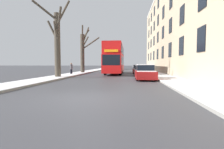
{
  "coord_description": "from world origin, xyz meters",
  "views": [
    {
      "loc": [
        1.99,
        -7.59,
        1.53
      ],
      "look_at": [
        -0.07,
        14.01,
        0.23
      ],
      "focal_mm": 28.0,
      "sensor_mm": 36.0,
      "label": 1
    }
  ],
  "objects_px": {
    "bare_tree_left_1": "(83,50)",
    "double_decker_bus": "(115,58)",
    "parked_car_0": "(145,73)",
    "bare_tree_left_0": "(57,41)",
    "pedestrian_left_sidewalk": "(71,68)",
    "parked_car_2": "(138,69)",
    "oncoming_van": "(118,65)",
    "parked_car_1": "(141,71)"
  },
  "relations": [
    {
      "from": "bare_tree_left_1",
      "to": "parked_car_1",
      "type": "bearing_deg",
      "value": -34.15
    },
    {
      "from": "oncoming_van",
      "to": "bare_tree_left_0",
      "type": "bearing_deg",
      "value": -98.94
    },
    {
      "from": "oncoming_van",
      "to": "double_decker_bus",
      "type": "bearing_deg",
      "value": -87.67
    },
    {
      "from": "parked_car_2",
      "to": "pedestrian_left_sidewalk",
      "type": "bearing_deg",
      "value": -154.97
    },
    {
      "from": "bare_tree_left_1",
      "to": "double_decker_bus",
      "type": "bearing_deg",
      "value": -15.78
    },
    {
      "from": "bare_tree_left_1",
      "to": "oncoming_van",
      "type": "xyz_separation_m",
      "value": [
        4.6,
        19.45,
        -2.67
      ]
    },
    {
      "from": "bare_tree_left_0",
      "to": "parked_car_1",
      "type": "relative_size",
      "value": 2.11
    },
    {
      "from": "parked_car_2",
      "to": "bare_tree_left_0",
      "type": "bearing_deg",
      "value": -132.73
    },
    {
      "from": "double_decker_bus",
      "to": "parked_car_0",
      "type": "distance_m",
      "value": 11.26
    },
    {
      "from": "bare_tree_left_1",
      "to": "parked_car_2",
      "type": "bearing_deg",
      "value": -2.82
    },
    {
      "from": "double_decker_bus",
      "to": "oncoming_van",
      "type": "bearing_deg",
      "value": 92.33
    },
    {
      "from": "parked_car_1",
      "to": "parked_car_2",
      "type": "distance_m",
      "value": 5.79
    },
    {
      "from": "bare_tree_left_1",
      "to": "pedestrian_left_sidewalk",
      "type": "distance_m",
      "value": 5.79
    },
    {
      "from": "double_decker_bus",
      "to": "pedestrian_left_sidewalk",
      "type": "relative_size",
      "value": 6.86
    },
    {
      "from": "double_decker_bus",
      "to": "oncoming_van",
      "type": "relative_size",
      "value": 2.27
    },
    {
      "from": "parked_car_1",
      "to": "parked_car_2",
      "type": "height_order",
      "value": "parked_car_2"
    },
    {
      "from": "parked_car_0",
      "to": "oncoming_van",
      "type": "xyz_separation_m",
      "value": [
        -4.6,
        31.45,
        0.51
      ]
    },
    {
      "from": "bare_tree_left_0",
      "to": "double_decker_bus",
      "type": "xyz_separation_m",
      "value": [
        5.57,
        9.0,
        -1.5
      ]
    },
    {
      "from": "bare_tree_left_0",
      "to": "double_decker_bus",
      "type": "relative_size",
      "value": 0.72
    },
    {
      "from": "parked_car_1",
      "to": "parked_car_2",
      "type": "relative_size",
      "value": 0.97
    },
    {
      "from": "double_decker_bus",
      "to": "pedestrian_left_sidewalk",
      "type": "height_order",
      "value": "double_decker_bus"
    },
    {
      "from": "bare_tree_left_1",
      "to": "parked_car_2",
      "type": "height_order",
      "value": "bare_tree_left_1"
    },
    {
      "from": "bare_tree_left_1",
      "to": "oncoming_van",
      "type": "relative_size",
      "value": 1.54
    },
    {
      "from": "bare_tree_left_0",
      "to": "oncoming_van",
      "type": "relative_size",
      "value": 1.64
    },
    {
      "from": "parked_car_0",
      "to": "parked_car_1",
      "type": "bearing_deg",
      "value": 90.0
    },
    {
      "from": "parked_car_1",
      "to": "bare_tree_left_1",
      "type": "bearing_deg",
      "value": 145.85
    },
    {
      "from": "parked_car_0",
      "to": "pedestrian_left_sidewalk",
      "type": "xyz_separation_m",
      "value": [
        -9.66,
        7.04,
        0.25
      ]
    },
    {
      "from": "pedestrian_left_sidewalk",
      "to": "parked_car_0",
      "type": "bearing_deg",
      "value": -95.29
    },
    {
      "from": "bare_tree_left_0",
      "to": "pedestrian_left_sidewalk",
      "type": "distance_m",
      "value": 6.38
    },
    {
      "from": "parked_car_0",
      "to": "bare_tree_left_0",
      "type": "bearing_deg",
      "value": 171.13
    },
    {
      "from": "parked_car_2",
      "to": "oncoming_van",
      "type": "xyz_separation_m",
      "value": [
        -4.6,
        19.9,
        0.56
      ]
    },
    {
      "from": "parked_car_0",
      "to": "pedestrian_left_sidewalk",
      "type": "distance_m",
      "value": 11.95
    },
    {
      "from": "bare_tree_left_0",
      "to": "bare_tree_left_1",
      "type": "xyz_separation_m",
      "value": [
        0.12,
        10.54,
        -0.13
      ]
    },
    {
      "from": "parked_car_2",
      "to": "double_decker_bus",
      "type": "bearing_deg",
      "value": -163.81
    },
    {
      "from": "bare_tree_left_0",
      "to": "bare_tree_left_1",
      "type": "bearing_deg",
      "value": 89.36
    },
    {
      "from": "bare_tree_left_1",
      "to": "parked_car_1",
      "type": "distance_m",
      "value": 11.58
    },
    {
      "from": "bare_tree_left_1",
      "to": "bare_tree_left_0",
      "type": "bearing_deg",
      "value": -90.64
    },
    {
      "from": "double_decker_bus",
      "to": "parked_car_0",
      "type": "xyz_separation_m",
      "value": [
        3.75,
        -10.46,
        -1.82
      ]
    },
    {
      "from": "parked_car_0",
      "to": "parked_car_2",
      "type": "bearing_deg",
      "value": 90.0
    },
    {
      "from": "double_decker_bus",
      "to": "parked_car_1",
      "type": "bearing_deg",
      "value": -51.44
    },
    {
      "from": "parked_car_2",
      "to": "pedestrian_left_sidewalk",
      "type": "relative_size",
      "value": 2.39
    },
    {
      "from": "parked_car_1",
      "to": "oncoming_van",
      "type": "distance_m",
      "value": 26.1
    }
  ]
}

